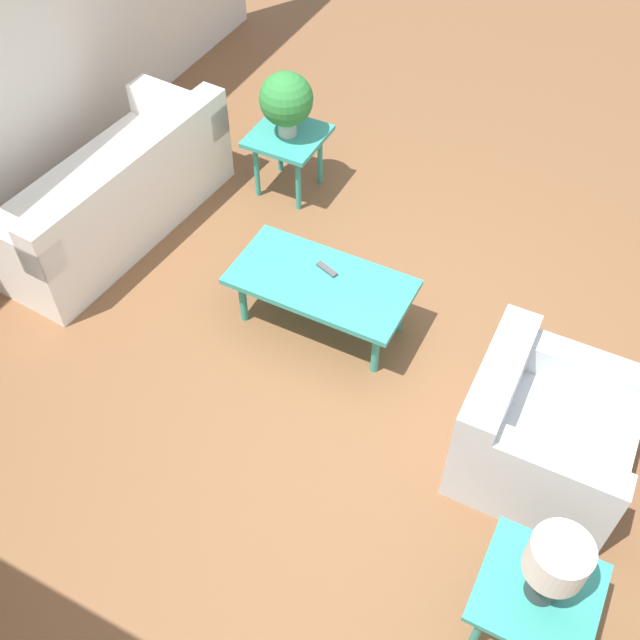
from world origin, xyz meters
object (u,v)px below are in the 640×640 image
at_px(sofa, 113,195).
at_px(coffee_table, 321,285).
at_px(armchair, 540,433).
at_px(side_table_lamp, 536,597).
at_px(potted_plant, 286,100).
at_px(table_lamp, 555,564).
at_px(side_table_plant, 288,143).

distance_m(sofa, coffee_table, 1.80).
height_order(armchair, side_table_lamp, armchair).
relative_size(potted_plant, table_lamp, 1.11).
height_order(sofa, coffee_table, sofa).
bearing_deg(sofa, armchair, 84.76).
xyz_separation_m(side_table_plant, side_table_lamp, (-2.65, 2.51, 0.00)).
relative_size(coffee_table, potted_plant, 2.33).
distance_m(sofa, side_table_lamp, 3.88).
height_order(potted_plant, table_lamp, potted_plant).
relative_size(side_table_plant, table_lamp, 1.21).
bearing_deg(sofa, table_lamp, 71.33).
height_order(armchair, coffee_table, armchair).
relative_size(sofa, side_table_plant, 3.72).
relative_size(armchair, side_table_lamp, 1.64).
distance_m(armchair, coffee_table, 1.60).
relative_size(armchair, coffee_table, 0.76).
bearing_deg(armchair, table_lamp, -167.07).
relative_size(side_table_lamp, potted_plant, 1.08).
distance_m(sofa, potted_plant, 1.43).
bearing_deg(sofa, potted_plant, 141.36).
bearing_deg(side_table_plant, potted_plant, 90.00).
xyz_separation_m(armchair, coffee_table, (1.55, -0.40, 0.07)).
bearing_deg(sofa, coffee_table, 88.90).
height_order(coffee_table, side_table_plant, side_table_plant).
bearing_deg(sofa, side_table_lamp, 71.33).
xyz_separation_m(sofa, side_table_plant, (-0.92, -0.98, 0.13)).
xyz_separation_m(side_table_plant, potted_plant, (0.00, 0.00, 0.36)).
bearing_deg(potted_plant, coffee_table, 127.04).
relative_size(side_table_lamp, table_lamp, 1.21).
bearing_deg(coffee_table, sofa, -5.52).
distance_m(side_table_plant, side_table_lamp, 3.65).
distance_m(sofa, table_lamp, 3.91).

